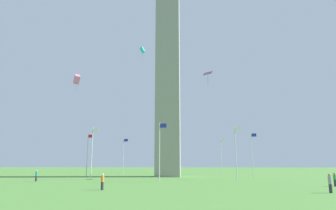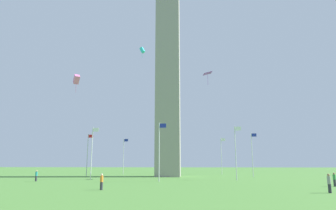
# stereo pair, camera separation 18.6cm
# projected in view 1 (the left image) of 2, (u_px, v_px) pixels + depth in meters

# --- Properties ---
(ground_plane) EXTENTS (260.00, 260.00, 0.00)m
(ground_plane) POSITION_uv_depth(u_px,v_px,m) (168.00, 177.00, 60.64)
(ground_plane) COLOR #477A33
(obelisk_monument) EXTENTS (5.02, 5.02, 45.65)m
(obelisk_monument) POSITION_uv_depth(u_px,v_px,m) (168.00, 69.00, 64.98)
(obelisk_monument) COLOR gray
(obelisk_monument) RESTS_ON ground
(flagpole_n) EXTENTS (1.12, 0.14, 8.77)m
(flagpole_n) POSITION_uv_depth(u_px,v_px,m) (252.00, 153.00, 60.29)
(flagpole_n) COLOR silver
(flagpole_n) RESTS_ON ground
(flagpole_ne) EXTENTS (1.12, 0.14, 8.77)m
(flagpole_ne) POSITION_uv_depth(u_px,v_px,m) (221.00, 154.00, 72.43)
(flagpole_ne) COLOR silver
(flagpole_ne) RESTS_ON ground
(flagpole_e) EXTENTS (1.12, 0.14, 8.77)m
(flagpole_e) POSITION_uv_depth(u_px,v_px,m) (173.00, 155.00, 78.20)
(flagpole_e) COLOR silver
(flagpole_e) RESTS_ON ground
(flagpole_se) EXTENTS (1.12, 0.14, 8.77)m
(flagpole_se) POSITION_uv_depth(u_px,v_px,m) (124.00, 155.00, 74.21)
(flagpole_se) COLOR silver
(flagpole_se) RESTS_ON ground
(flagpole_s) EXTENTS (1.12, 0.14, 8.77)m
(flagpole_s) POSITION_uv_depth(u_px,v_px,m) (88.00, 153.00, 62.81)
(flagpole_s) COLOR silver
(flagpole_s) RESTS_ON ground
(flagpole_sw) EXTENTS (1.12, 0.14, 8.77)m
(flagpole_sw) POSITION_uv_depth(u_px,v_px,m) (92.00, 151.00, 50.66)
(flagpole_sw) COLOR silver
(flagpole_sw) RESTS_ON ground
(flagpole_w) EXTENTS (1.12, 0.14, 8.77)m
(flagpole_w) POSITION_uv_depth(u_px,v_px,m) (160.00, 149.00, 44.89)
(flagpole_w) COLOR silver
(flagpole_w) RESTS_ON ground
(flagpole_nw) EXTENTS (1.12, 0.14, 8.77)m
(flagpole_nw) POSITION_uv_depth(u_px,v_px,m) (236.00, 150.00, 48.88)
(flagpole_nw) COLOR silver
(flagpole_nw) RESTS_ON ground
(person_green_shirt) EXTENTS (0.32, 0.32, 1.60)m
(person_green_shirt) POSITION_uv_depth(u_px,v_px,m) (335.00, 180.00, 35.36)
(person_green_shirt) COLOR #2D2D38
(person_green_shirt) RESTS_ON ground
(person_gray_shirt) EXTENTS (0.32, 0.32, 1.76)m
(person_gray_shirt) POSITION_uv_depth(u_px,v_px,m) (330.00, 183.00, 27.82)
(person_gray_shirt) COLOR #2D2D38
(person_gray_shirt) RESTS_ON ground
(person_teal_shirt) EXTENTS (0.32, 0.32, 1.66)m
(person_teal_shirt) POSITION_uv_depth(u_px,v_px,m) (36.00, 176.00, 45.20)
(person_teal_shirt) COLOR #2D2D38
(person_teal_shirt) RESTS_ON ground
(person_orange_shirt) EXTENTS (0.32, 0.32, 1.64)m
(person_orange_shirt) POSITION_uv_depth(u_px,v_px,m) (102.00, 182.00, 30.84)
(person_orange_shirt) COLOR #2D2D38
(person_orange_shirt) RESTS_ON ground
(kite_pink_box) EXTENTS (1.38, 1.53, 2.73)m
(kite_pink_box) POSITION_uv_depth(u_px,v_px,m) (77.00, 79.00, 44.13)
(kite_pink_box) COLOR pink
(kite_purple_diamond) EXTENTS (1.74, 1.78, 2.45)m
(kite_purple_diamond) POSITION_uv_depth(u_px,v_px,m) (208.00, 74.00, 54.77)
(kite_purple_diamond) COLOR purple
(kite_cyan_box) EXTENTS (1.12, 0.90, 2.18)m
(kite_cyan_box) POSITION_uv_depth(u_px,v_px,m) (142.00, 50.00, 56.31)
(kite_cyan_box) COLOR #33C6D1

